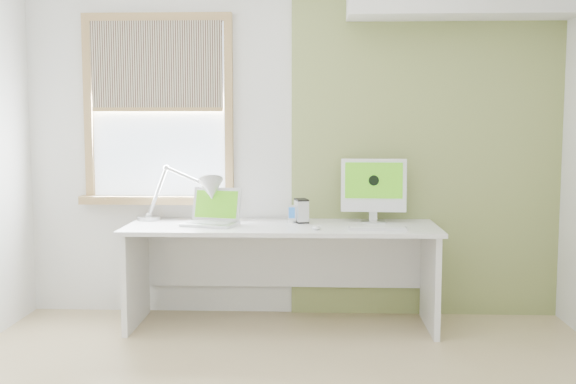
{
  "coord_description": "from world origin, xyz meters",
  "views": [
    {
      "loc": [
        0.18,
        -3.35,
        1.45
      ],
      "look_at": [
        0.0,
        1.05,
        1.0
      ],
      "focal_mm": 42.27,
      "sensor_mm": 36.0,
      "label": 1
    }
  ],
  "objects_px": {
    "desk": "(282,251)",
    "external_drive": "(301,211)",
    "imac": "(374,187)",
    "desk_lamp": "(199,193)",
    "laptop": "(213,216)"
  },
  "relations": [
    {
      "from": "desk_lamp",
      "to": "imac",
      "type": "distance_m",
      "value": 1.27
    },
    {
      "from": "external_drive",
      "to": "imac",
      "type": "bearing_deg",
      "value": 4.48
    },
    {
      "from": "desk_lamp",
      "to": "imac",
      "type": "height_order",
      "value": "imac"
    },
    {
      "from": "desk",
      "to": "imac",
      "type": "relative_size",
      "value": 4.64
    },
    {
      "from": "desk_lamp",
      "to": "external_drive",
      "type": "xyz_separation_m",
      "value": [
        0.74,
        0.02,
        -0.13
      ]
    },
    {
      "from": "desk",
      "to": "laptop",
      "type": "distance_m",
      "value": 0.56
    },
    {
      "from": "laptop",
      "to": "imac",
      "type": "distance_m",
      "value": 1.18
    },
    {
      "from": "desk",
      "to": "desk_lamp",
      "type": "xyz_separation_m",
      "value": [
        -0.6,
        0.06,
        0.41
      ]
    },
    {
      "from": "external_drive",
      "to": "imac",
      "type": "height_order",
      "value": "imac"
    },
    {
      "from": "laptop",
      "to": "external_drive",
      "type": "height_order",
      "value": "laptop"
    },
    {
      "from": "laptop",
      "to": "desk",
      "type": "bearing_deg",
      "value": 4.18
    },
    {
      "from": "desk_lamp",
      "to": "laptop",
      "type": "distance_m",
      "value": 0.21
    },
    {
      "from": "desk",
      "to": "laptop",
      "type": "bearing_deg",
      "value": -175.82
    },
    {
      "from": "desk_lamp",
      "to": "external_drive",
      "type": "distance_m",
      "value": 0.75
    },
    {
      "from": "desk",
      "to": "external_drive",
      "type": "distance_m",
      "value": 0.32
    }
  ]
}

